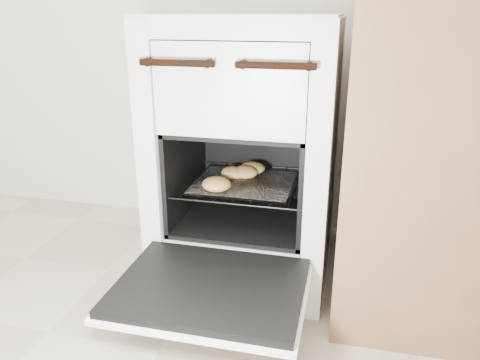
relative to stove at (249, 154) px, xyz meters
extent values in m
cube|color=silver|center=(0.00, 0.01, 0.01)|extent=(0.54, 0.58, 0.83)
cylinder|color=black|center=(-0.13, -0.29, 0.32)|extent=(0.20, 0.02, 0.02)
cylinder|color=black|center=(0.13, -0.29, 0.32)|extent=(0.20, 0.02, 0.02)
cube|color=black|center=(0.00, -0.46, -0.22)|extent=(0.47, 0.36, 0.02)
cube|color=silver|center=(0.00, -0.46, -0.23)|extent=(0.49, 0.38, 0.01)
cylinder|color=black|center=(-0.19, -0.06, -0.08)|extent=(0.01, 0.38, 0.01)
cylinder|color=black|center=(0.19, -0.06, -0.08)|extent=(0.01, 0.38, 0.01)
cylinder|color=black|center=(0.00, -0.24, -0.08)|extent=(0.39, 0.01, 0.01)
cylinder|color=black|center=(0.00, 0.12, -0.08)|extent=(0.39, 0.01, 0.01)
cylinder|color=black|center=(-0.16, -0.06, -0.08)|extent=(0.01, 0.36, 0.01)
cylinder|color=black|center=(-0.11, -0.06, -0.08)|extent=(0.01, 0.36, 0.01)
cylinder|color=black|center=(-0.05, -0.06, -0.08)|extent=(0.01, 0.36, 0.01)
cylinder|color=black|center=(0.00, -0.06, -0.08)|extent=(0.01, 0.36, 0.01)
cylinder|color=black|center=(0.05, -0.06, -0.08)|extent=(0.01, 0.36, 0.01)
cylinder|color=black|center=(0.11, -0.06, -0.08)|extent=(0.01, 0.36, 0.01)
cylinder|color=black|center=(0.16, -0.06, -0.08)|extent=(0.01, 0.36, 0.01)
cube|color=white|center=(0.00, -0.08, -0.07)|extent=(0.31, 0.27, 0.01)
ellipsoid|color=tan|center=(-0.06, -0.17, -0.05)|extent=(0.12, 0.12, 0.04)
ellipsoid|color=tan|center=(-0.01, -0.03, -0.05)|extent=(0.11, 0.11, 0.04)
ellipsoid|color=tan|center=(-0.04, -0.05, -0.05)|extent=(0.11, 0.11, 0.04)
ellipsoid|color=tan|center=(0.01, 0.01, -0.05)|extent=(0.10, 0.10, 0.04)
camera|label=1|loc=(0.31, -1.44, 0.44)|focal=35.00mm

